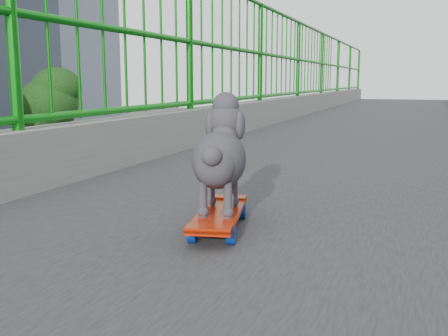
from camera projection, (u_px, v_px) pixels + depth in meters
railing at (362, 124)px, 3.88m from camera, size 3.00×24.00×1.42m
skateboard at (219, 216)px, 1.89m from camera, size 0.26×0.53×0.07m
poodle at (220, 154)px, 1.88m from camera, size 0.25×0.46×0.39m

